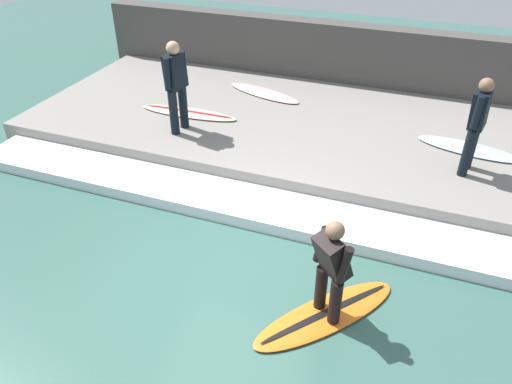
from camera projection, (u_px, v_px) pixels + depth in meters
name	position (u px, v px, depth m)	size (l,w,h in m)	color
ground_plane	(233.00, 268.00, 6.83)	(28.00, 28.00, 0.00)	#386056
concrete_ledge	(312.00, 131.00, 9.85)	(4.40, 11.27, 0.38)	gray
back_wall	(342.00, 60.00, 11.40)	(0.50, 11.83, 1.66)	#474442
wave_foam_crest	(266.00, 209.00, 7.82)	(0.96, 10.71, 0.19)	silver
surfboard_riding	(326.00, 314.00, 6.09)	(1.93, 1.71, 0.07)	orange
surfer_riding	(331.00, 266.00, 5.65)	(0.52, 0.52, 1.38)	black
surfer_waiting_near	(176.00, 82.00, 8.94)	(0.57, 0.31, 1.69)	black
surfboard_waiting_near	(189.00, 113.00, 10.04)	(0.51, 2.07, 0.07)	beige
surfer_waiting_far	(477.00, 121.00, 7.73)	(0.53, 0.32, 1.60)	black
surfboard_waiting_far	(469.00, 149.00, 8.79)	(0.83, 1.85, 0.06)	silver
surfboard_spare	(264.00, 93.00, 10.90)	(1.00, 1.88, 0.06)	beige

